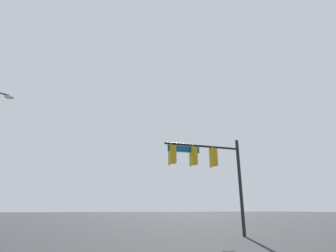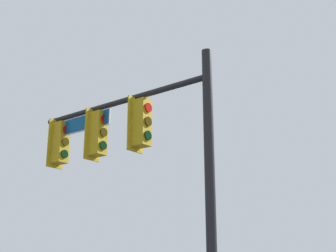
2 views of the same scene
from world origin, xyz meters
TOP-DOWN VIEW (x-y plane):
  - signal_pole_near at (-4.67, -8.28)m, footprint 5.25×0.78m

SIDE VIEW (x-z plane):
  - signal_pole_near at x=-4.67m, z-range 1.33..7.40m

